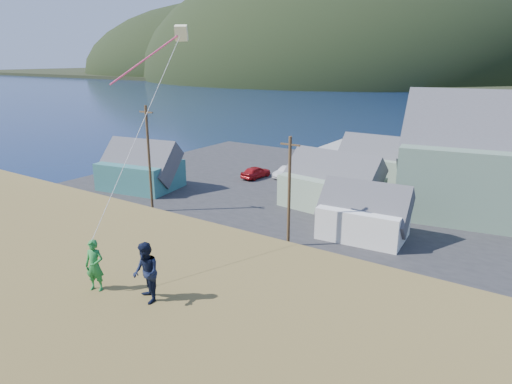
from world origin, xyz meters
TOP-DOWN VIEW (x-y plane):
  - ground at (0.00, 0.00)m, footprint 900.00×900.00m
  - grass_strip at (0.00, -2.00)m, footprint 110.00×8.00m
  - waterfront_lot at (0.00, 17.00)m, footprint 72.00×36.00m
  - wharf at (-6.00, 40.00)m, footprint 26.00×14.00m
  - shed_teal at (-26.46, 6.46)m, footprint 9.26×7.20m
  - shed_palegreen_near at (-6.19, 11.97)m, footprint 9.70×6.67m
  - shed_white at (-0.82, 6.47)m, footprint 7.33×5.17m
  - shed_palegreen_far at (-5.68, 24.20)m, footprint 9.62×5.47m
  - utility_poles at (-5.07, 1.50)m, footprint 31.88×0.24m
  - parked_cars at (-6.87, 20.22)m, footprint 23.89×11.69m
  - kite_flyer_green at (0.09, -19.06)m, footprint 0.69×0.58m
  - kite_flyer_navy at (1.89, -18.66)m, footprint 1.10×1.03m
  - kite_rig at (-1.23, -13.71)m, footprint 1.26×3.12m

SIDE VIEW (x-z plane):
  - ground at x=0.00m, z-range 0.00..0.00m
  - grass_strip at x=0.00m, z-range 0.00..0.10m
  - waterfront_lot at x=0.00m, z-range 0.00..0.12m
  - wharf at x=-6.00m, z-range 0.00..0.90m
  - parked_cars at x=-6.87m, z-range 0.06..1.62m
  - shed_white at x=-0.82m, z-range -0.62..4.92m
  - shed_teal at x=-26.46m, z-range -0.83..5.78m
  - shed_palegreen_far at x=-5.68m, z-range -0.75..5.72m
  - shed_palegreen_near at x=-6.19m, z-range -0.81..5.82m
  - utility_poles at x=-5.07m, z-range -0.35..9.51m
  - kite_flyer_green at x=0.09m, z-range 7.20..8.82m
  - kite_flyer_navy at x=1.89m, z-range 7.20..9.01m
  - kite_rig at x=-1.23m, z-range 10.50..18.89m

